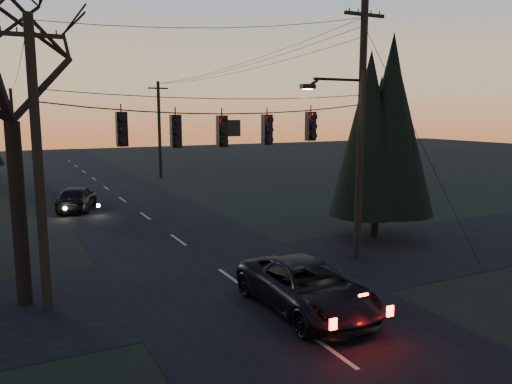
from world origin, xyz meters
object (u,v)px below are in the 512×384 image
bare_tree_left (6,42)px  suv_near (307,287)px  utility_pole_right (357,258)px  utility_pole_far_l (17,175)px  utility_pole_far_r (161,178)px  evergreen_right (378,137)px  utility_pole_left (48,308)px  sedan_oncoming_a (77,198)px

bare_tree_left → suv_near: bearing=-30.6°
utility_pole_right → utility_pole_far_l: bearing=107.7°
utility_pole_far_r → evergreen_right: size_ratio=1.04×
utility_pole_left → sedan_oncoming_a: 15.81m
utility_pole_far_l → suv_near: 40.23m
suv_near → sedan_oncoming_a: bearing=101.3°
utility_pole_right → suv_near: (-4.70, -3.64, 0.73)m
utility_pole_right → utility_pole_far_l: 37.79m
utility_pole_left → sedan_oncoming_a: utility_pole_left is taller
utility_pole_far_l → suv_near: bearing=-80.3°
suv_near → utility_pole_left: bearing=151.4°
utility_pole_far_l → bare_tree_left: bare_tree_left is taller
evergreen_right → sedan_oncoming_a: evergreen_right is taller
utility_pole_right → evergreen_right: size_ratio=1.23×
utility_pole_far_r → suv_near: 32.00m
utility_pole_right → evergreen_right: bearing=40.1°
utility_pole_right → utility_pole_left: utility_pole_right is taller
utility_pole_left → utility_pole_far_r: same height
suv_near → sedan_oncoming_a: 19.60m
evergreen_right → suv_near: (-7.70, -6.17, -3.94)m
utility_pole_far_r → bare_tree_left: size_ratio=0.77×
utility_pole_left → bare_tree_left: (-0.59, 0.72, 7.75)m
bare_tree_left → sedan_oncoming_a: (3.39, 14.82, -7.00)m
utility_pole_far_r → bare_tree_left: (-12.09, -27.28, 7.75)m
bare_tree_left → suv_near: bare_tree_left is taller
utility_pole_left → utility_pole_far_l: size_ratio=1.06×
utility_pole_far_r → utility_pole_far_l: utility_pole_far_r is taller
utility_pole_right → suv_near: size_ratio=1.90×
bare_tree_left → utility_pole_far_r: bearing=66.1°
utility_pole_far_l → utility_pole_far_r: bearing=-34.8°
utility_pole_far_l → bare_tree_left: size_ratio=0.72×
evergreen_right → sedan_oncoming_a: size_ratio=1.84×
bare_tree_left → utility_pole_right: bearing=-3.4°
utility_pole_far_r → sedan_oncoming_a: utility_pole_far_r is taller
utility_pole_far_l → bare_tree_left: bearing=-91.0°
utility_pole_left → evergreen_right: evergreen_right is taller
evergreen_right → sedan_oncoming_a: 17.93m
utility_pole_far_l → evergreen_right: size_ratio=0.98×
utility_pole_right → utility_pole_far_r: 28.00m
utility_pole_far_r → utility_pole_far_l: (-11.50, 8.00, 0.00)m
evergreen_right → utility_pole_far_l: bearing=113.4°
suv_near → sedan_oncoming_a: sedan_oncoming_a is taller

